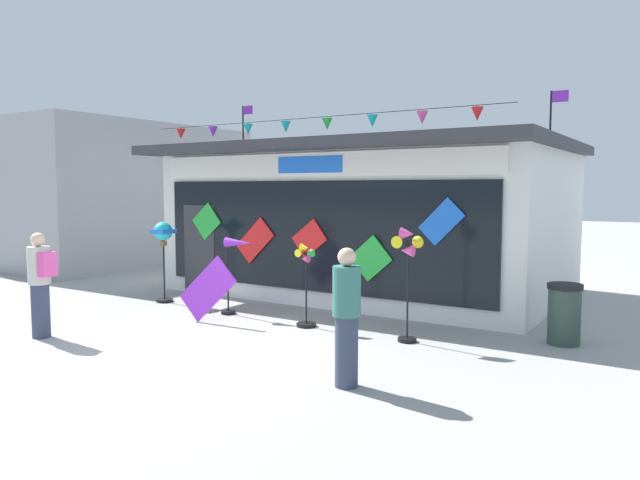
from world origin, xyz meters
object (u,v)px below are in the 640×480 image
Objects in this scene: trash_bin at (564,314)px; display_kite_on_ground at (208,289)px; wind_spinner_center_right at (407,259)px; wind_spinner_center_left at (305,282)px; wind_spinner_far_left at (163,238)px; kite_shop_building at (372,218)px; wind_spinner_left at (236,258)px; person_near_camera at (40,282)px; person_mid_plaza at (347,316)px.

display_kite_on_ground is at bearing -162.18° from trash_bin.
wind_spinner_center_left is at bearing 179.66° from wind_spinner_center_right.
wind_spinner_far_left is 3.80m from wind_spinner_center_left.
wind_spinner_center_left is at bearing -78.53° from kite_shop_building.
wind_spinner_left is 1.65m from wind_spinner_center_left.
person_near_camera is at bearing -79.09° from wind_spinner_far_left.
person_near_camera reaches higher than wind_spinner_center_left.
wind_spinner_far_left is 5.64m from wind_spinner_center_right.
wind_spinner_far_left is 1.17× the size of wind_spinner_center_left.
wind_spinner_center_left is 1.31× the size of display_kite_on_ground.
kite_shop_building is at bearing 149.51° from trash_bin.
wind_spinner_far_left reaches higher than trash_bin.
wind_spinner_center_right reaches higher than wind_spinner_center_left.
wind_spinner_left is 0.87× the size of person_near_camera.
person_mid_plaza is (5.28, 0.57, -0.03)m from person_near_camera.
wind_spinner_center_left is 1.96m from wind_spinner_center_right.
wind_spinner_left is at bearing 87.39° from display_kite_on_ground.
wind_spinner_left is 4.46m from person_mid_plaza.
kite_shop_building is 5.17× the size of person_mid_plaza.
display_kite_on_ground is (-0.85, -4.62, -1.08)m from kite_shop_building.
wind_spinner_center_right is at bearing -55.97° from kite_shop_building.
wind_spinner_left is at bearing -169.05° from trash_bin.
person_near_camera is 1.53× the size of display_kite_on_ground.
wind_spinner_left is at bearing 176.96° from wind_spinner_center_left.
wind_spinner_left is 0.82× the size of wind_spinner_center_right.
wind_spinner_center_left reaches higher than trash_bin.
display_kite_on_ground is (1.48, 2.23, -0.29)m from person_near_camera.
kite_shop_building is 5.17× the size of person_near_camera.
wind_spinner_left is (-0.82, -3.89, -0.59)m from kite_shop_building.
wind_spinner_center_right is (5.63, -0.29, -0.04)m from wind_spinner_far_left.
kite_shop_building is at bearing 124.03° from wind_spinner_center_right.
wind_spinner_far_left is 2.40m from display_kite_on_ground.
wind_spinner_left is at bearing 93.40° from person_mid_plaza.
person_near_camera is 1.00× the size of person_mid_plaza.
display_kite_on_ground is at bearing -100.42° from kite_shop_building.
wind_spinner_center_right is (2.69, -3.99, -0.37)m from kite_shop_building.
wind_spinner_left is 3.33m from person_near_camera.
wind_spinner_far_left is 0.94× the size of wind_spinner_center_right.
person_mid_plaza reaches higher than trash_bin.
wind_spinner_far_left is 1.00× the size of person_near_camera.
wind_spinner_center_right is at bearing -2.92° from wind_spinner_far_left.
person_near_camera reaches higher than display_kite_on_ground.
wind_spinner_center_left is 4.26m from person_near_camera.
display_kite_on_ground is (-3.80, 1.66, -0.26)m from person_mid_plaza.
person_mid_plaza reaches higher than wind_spinner_center_left.
wind_spinner_center_left is at bearing -3.04° from wind_spinner_left.
kite_shop_building is at bearing 79.58° from display_kite_on_ground.
wind_spinner_left is 1.57× the size of trash_bin.
wind_spinner_far_left reaches higher than wind_spinner_center_left.
person_near_camera is (-3.14, -2.87, 0.11)m from wind_spinner_center_left.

